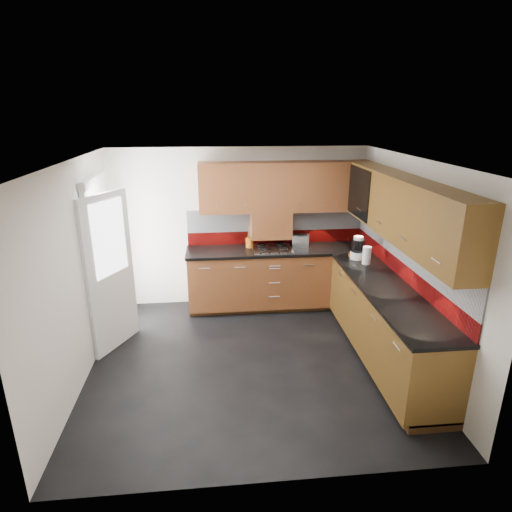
{
  "coord_description": "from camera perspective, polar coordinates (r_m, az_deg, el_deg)",
  "views": [
    {
      "loc": [
        -0.39,
        -4.49,
        2.9
      ],
      "look_at": [
        0.13,
        0.65,
        1.13
      ],
      "focal_mm": 30.0,
      "sensor_mm": 36.0,
      "label": 1
    }
  ],
  "objects": [
    {
      "name": "room",
      "position": [
        4.73,
        -0.73,
        1.66
      ],
      "size": [
        4.0,
        3.8,
        2.64
      ],
      "color": "black"
    },
    {
      "name": "glass_cabinet",
      "position": [
        6.03,
        14.88,
        8.42
      ],
      "size": [
        0.32,
        0.8,
        0.66
      ],
      "color": "black",
      "rests_on": "room"
    },
    {
      "name": "extractor_hood",
      "position": [
        6.4,
        2.0,
        4.24
      ],
      "size": [
        0.6,
        0.33,
        0.4
      ],
      "primitive_type": "cube",
      "color": "#5C2D14",
      "rests_on": "room"
    },
    {
      "name": "back_door",
      "position": [
        5.74,
        -19.42,
        -1.2
      ],
      "size": [
        0.42,
        1.19,
        2.04
      ],
      "color": "white",
      "rests_on": "room"
    },
    {
      "name": "paper_towel",
      "position": [
        5.89,
        14.55,
        0.08
      ],
      "size": [
        0.11,
        0.11,
        0.24
      ],
      "primitive_type": "cylinder",
      "rotation": [
        0.0,
        0.0,
        0.01
      ],
      "color": "white",
      "rests_on": "countertop"
    },
    {
      "name": "backsplash",
      "position": [
        5.92,
        10.87,
        1.98
      ],
      "size": [
        2.7,
        3.2,
        0.54
      ],
      "color": "#6A0A09",
      "rests_on": "countertop"
    },
    {
      "name": "countertop",
      "position": [
        5.75,
        9.18,
        -1.49
      ],
      "size": [
        2.72,
        3.22,
        0.04
      ],
      "color": "black",
      "rests_on": "base_cabinets"
    },
    {
      "name": "food_processor",
      "position": [
        6.06,
        13.41,
        0.97
      ],
      "size": [
        0.19,
        0.19,
        0.32
      ],
      "color": "white",
      "rests_on": "countertop"
    },
    {
      "name": "utensil_pot",
      "position": [
        6.41,
        -0.87,
        1.99
      ],
      "size": [
        0.11,
        0.11,
        0.4
      ],
      "color": "orange",
      "rests_on": "countertop"
    },
    {
      "name": "upper_cabinets",
      "position": [
        5.62,
        11.22,
        7.67
      ],
      "size": [
        2.5,
        3.2,
        0.72
      ],
      "color": "#5C2D14",
      "rests_on": "room"
    },
    {
      "name": "orange_cloth",
      "position": [
        6.23,
        12.97,
        0.15
      ],
      "size": [
        0.19,
        0.18,
        0.02
      ],
      "primitive_type": "cube",
      "rotation": [
        0.0,
        0.0,
        -0.38
      ],
      "color": "orange",
      "rests_on": "countertop"
    },
    {
      "name": "base_cabinets",
      "position": [
        5.95,
        9.03,
        -5.79
      ],
      "size": [
        2.7,
        3.2,
        0.95
      ],
      "color": "#5C2D14",
      "rests_on": "room"
    },
    {
      "name": "toaster",
      "position": [
        6.5,
        5.98,
        2.07
      ],
      "size": [
        0.28,
        0.21,
        0.18
      ],
      "color": "silver",
      "rests_on": "countertop"
    },
    {
      "name": "gas_hob",
      "position": [
        6.33,
        2.17,
        1.01
      ],
      "size": [
        0.58,
        0.51,
        0.04
      ],
      "color": "silver",
      "rests_on": "countertop"
    }
  ]
}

